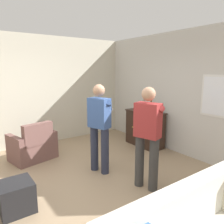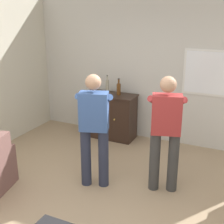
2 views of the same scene
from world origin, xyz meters
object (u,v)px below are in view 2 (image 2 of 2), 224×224
Objects in this scene: sideboard_cabinet at (110,116)px; person_standing_left at (94,126)px; person_standing_right at (166,129)px; bottle_wine_green at (119,89)px; bottle_liquor_amber at (107,87)px.

sideboard_cabinet is 1.88m from person_standing_left.
person_standing_left and person_standing_right have the same top height.
bottle_wine_green is 0.87× the size of bottle_liquor_amber.
bottle_wine_green is 0.23m from bottle_liquor_amber.
person_standing_left is at bearing -162.00° from person_standing_right.
person_standing_right is at bearing -46.83° from bottle_wine_green.
bottle_wine_green is 1.98m from person_standing_right.
bottle_liquor_amber is at bearing 138.25° from person_standing_right.
bottle_liquor_amber is (-0.06, -0.00, 0.60)m from sideboard_cabinet.
person_standing_right reaches higher than bottle_wine_green.
person_standing_left reaches higher than bottle_wine_green.
bottle_wine_green is (0.17, 0.03, 0.58)m from sideboard_cabinet.
bottle_liquor_amber is (-0.23, -0.03, 0.02)m from bottle_wine_green.
bottle_wine_green is at bearing 7.32° from bottle_liquor_amber.
bottle_wine_green reaches higher than sideboard_cabinet.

